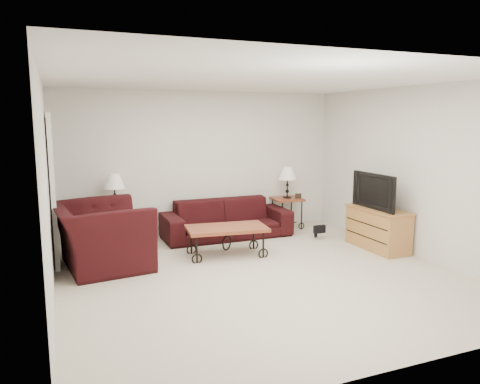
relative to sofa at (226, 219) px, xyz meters
The scene contains 20 objects.
ground 2.06m from the sofa, 97.93° to the right, with size 5.00×5.00×0.00m, color #B8B09D.
wall_back 1.08m from the sofa, 120.38° to the left, with size 5.00×0.02×2.50m, color silver.
wall_front 4.62m from the sofa, 93.56° to the right, with size 5.00×0.02×2.50m, color silver.
wall_left 3.56m from the sofa, 144.01° to the right, with size 0.02×5.00×2.50m, color silver.
wall_right 3.14m from the sofa, 42.32° to the right, with size 0.02×5.00×2.50m, color silver.
ceiling 2.99m from the sofa, 97.93° to the right, with size 5.00×5.00×0.00m, color white.
doorway 2.86m from the sofa, behind, with size 0.08×0.94×2.04m, color black.
sofa is the anchor object (origin of this frame).
side_table_left 1.84m from the sofa, behind, with size 0.53×0.53×0.58m, color brown.
side_table_right 1.28m from the sofa, ahead, with size 0.53×0.53×0.58m, color brown.
lamp_left 1.92m from the sofa, behind, with size 0.33×0.33×0.58m, color black, non-canonical shape.
lamp_right 1.39m from the sofa, ahead, with size 0.33×0.33×0.58m, color black, non-canonical shape.
photo_frame_left 2.00m from the sofa, behind, with size 0.12×0.02×0.10m, color black.
photo_frame_right 1.45m from the sofa, ahead, with size 0.12×0.02×0.10m, color black.
coffee_table 1.10m from the sofa, 110.12° to the right, with size 1.18×0.64×0.44m, color brown.
armchair 2.33m from the sofa, 157.99° to the right, with size 1.36×1.19×0.88m, color black.
throw_pillow 2.22m from the sofa, 155.33° to the right, with size 0.40×0.11×0.40m, color #B96417.
tv_stand 2.50m from the sofa, 38.86° to the right, with size 0.45×1.07×0.64m, color #AA6B3F.
television 2.56m from the sofa, 39.15° to the right, with size 0.96×0.13×0.55m, color black.
backpack 1.54m from the sofa, 23.97° to the right, with size 0.33×0.25×0.42m, color black.
Camera 1 is at (-2.40, -5.23, 2.02)m, focal length 34.35 mm.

